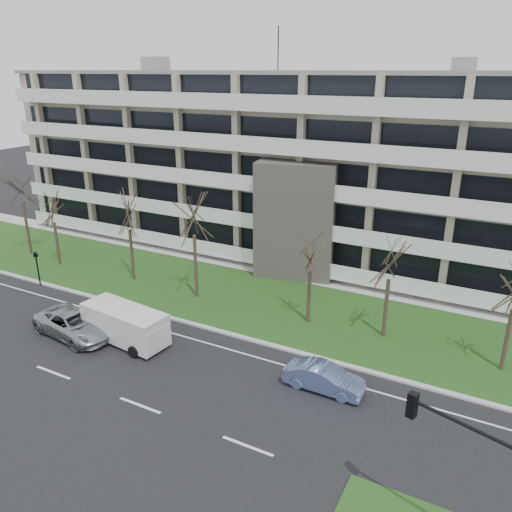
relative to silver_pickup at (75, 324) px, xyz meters
The scene contains 17 objects.
ground 8.78m from the silver_pickup, 23.68° to the right, with size 160.00×160.00×0.00m, color black.
grass_verge 12.44m from the silver_pickup, 49.85° to the left, with size 90.00×10.00×0.06m, color #234617.
curb 9.21m from the silver_pickup, 29.28° to the left, with size 90.00×0.35×0.12m, color #B2B2AD.
sidewalk 17.01m from the silver_pickup, 61.90° to the left, with size 90.00×2.00×0.08m, color #B2B2AD.
lane_edge_line 8.58m from the silver_pickup, 20.48° to the left, with size 90.00×0.12×0.01m, color white.
apartment_building 24.21m from the silver_pickup, 69.86° to the left, with size 60.50×15.10×18.75m.
silver_pickup is the anchor object (origin of this frame).
blue_sedan 15.56m from the silver_pickup, ahead, with size 1.43×4.09×1.35m, color #798DD3.
white_van 3.45m from the silver_pickup, 15.89° to the left, with size 5.72×2.74×2.14m.
traffic_signal 24.19m from the silver_pickup, 12.44° to the right, with size 4.70×1.64×5.64m.
pedestrian_signal 9.32m from the silver_pickup, 152.71° to the left, with size 0.30×0.27×2.71m.
tree_0 17.97m from the silver_pickup, 149.39° to the left, with size 4.20×4.20×8.40m.
tree_1 13.74m from the silver_pickup, 142.18° to the left, with size 3.28×3.28×6.56m.
tree_2 10.11m from the silver_pickup, 107.74° to the left, with size 3.60×3.60×7.20m.
tree_3 10.50m from the silver_pickup, 67.08° to the left, with size 4.18×4.18×8.35m.
tree_4 15.14m from the silver_pickup, 34.70° to the left, with size 3.19×3.19×6.39m.
tree_5 19.43m from the silver_pickup, 27.62° to the left, with size 3.38×3.38×6.76m.
Camera 1 is at (14.46, -15.20, 15.37)m, focal length 35.00 mm.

